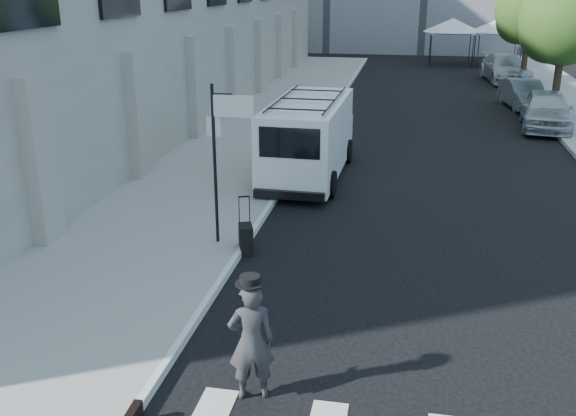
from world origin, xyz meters
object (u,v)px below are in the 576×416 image
at_px(businessman, 251,342).
at_px(parked_car_c, 505,68).
at_px(cargo_van, 309,137).
at_px(parked_car_b, 523,94).
at_px(parked_car_a, 546,110).
at_px(suitcase, 246,239).

xyz_separation_m(businessman, parked_car_c, (7.34, 32.43, -0.11)).
distance_m(cargo_van, parked_car_b, 15.06).
height_order(cargo_van, parked_car_c, cargo_van).
distance_m(parked_car_a, parked_car_b, 4.49).
distance_m(suitcase, cargo_van, 6.27).
xyz_separation_m(businessman, parked_car_b, (7.14, 23.84, -0.23)).
xyz_separation_m(cargo_van, parked_car_c, (8.30, 21.27, -0.41)).
height_order(parked_car_b, parked_car_c, parked_car_c).
distance_m(cargo_van, parked_car_c, 22.84).
xyz_separation_m(parked_car_b, parked_car_c, (0.20, 8.59, 0.12)).
bearing_deg(suitcase, parked_car_a, 38.59).
xyz_separation_m(suitcase, parked_car_c, (8.70, 27.47, 0.45)).
distance_m(businessman, parked_car_c, 33.25).
bearing_deg(parked_car_c, cargo_van, -117.64).
relative_size(suitcase, parked_car_c, 0.23).
bearing_deg(parked_car_b, parked_car_a, -94.84).
relative_size(parked_car_a, parked_car_c, 0.84).
bearing_deg(parked_car_a, cargo_van, -128.84).
xyz_separation_m(businessman, suitcase, (-1.36, 4.96, -0.56)).
relative_size(cargo_van, parked_car_a, 1.35).
height_order(businessman, suitcase, businessman).
xyz_separation_m(parked_car_a, parked_car_c, (0.00, 13.07, 0.01)).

